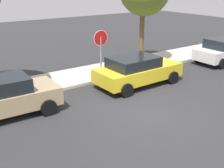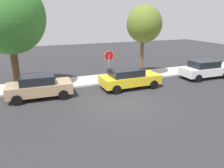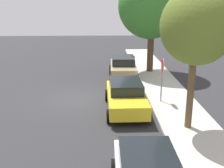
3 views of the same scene
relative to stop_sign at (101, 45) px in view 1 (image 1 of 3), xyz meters
The scene contains 5 objects.
ground_plane 5.06m from the stop_sign, 101.60° to the right, with size 60.00×60.00×0.00m, color #2D2D30.
sidewalk_curb 2.06m from the stop_sign, 144.43° to the left, with size 32.00×2.62×0.14m, color beige.
stop_sign is the anchor object (origin of this frame).
parked_car_yellow 2.38m from the stop_sign, 67.70° to the right, with size 4.42×2.12×1.47m.
parked_car_tan 5.87m from the stop_sign, 162.91° to the right, with size 4.11×2.12×1.53m.
Camera 1 is at (-6.87, -7.41, 4.87)m, focal length 45.00 mm.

